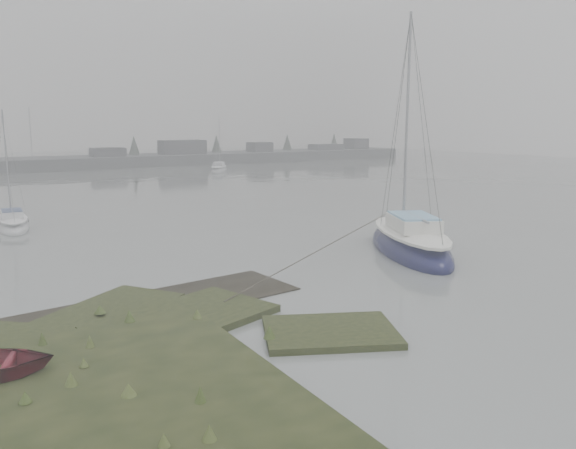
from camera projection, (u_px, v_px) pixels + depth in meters
The scene contains 6 objects.
ground at pixel (77, 202), 40.43m from camera, with size 160.00×160.00×0.00m, color slate.
far_shoreline at pixel (225, 156), 80.84m from camera, with size 60.00×8.00×4.15m.
sailboat_main at pixel (410, 245), 24.70m from camera, with size 5.69×8.24×11.13m.
sailboat_white at pixel (13, 225), 30.26m from camera, with size 1.80×4.91×6.84m.
sailboat_far_b at pixel (219, 170), 65.42m from camera, with size 4.31×5.24×7.31m.
sailboat_far_c at pixel (39, 168), 66.94m from camera, with size 5.64×5.01×8.06m.
Camera 1 is at (-7.97, -12.12, 5.64)m, focal length 35.00 mm.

